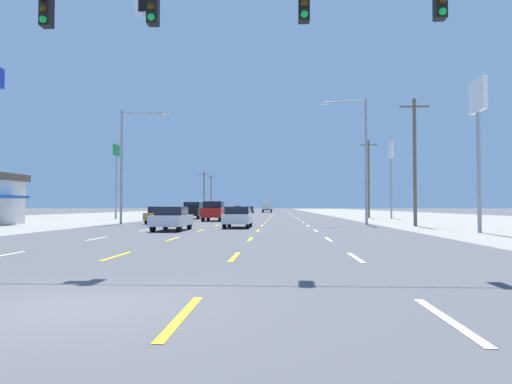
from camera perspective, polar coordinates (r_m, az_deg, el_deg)
name	(u,v)px	position (r m, az deg, el deg)	size (l,w,h in m)	color
ground_plane	(259,216)	(72.94, 0.41, -2.89)	(572.00, 572.00, 0.00)	#4C4C4F
lot_apron_left	(101,216)	(78.01, -18.09, -2.73)	(28.00, 440.00, 0.01)	gray
lot_apron_right	(423,216)	(76.04, 19.41, -2.75)	(28.00, 440.00, 0.01)	gray
lane_markings	(266,213)	(111.42, 1.24, -2.49)	(10.64, 227.60, 0.01)	white
signal_span_wire	(170,72)	(13.74, -10.32, 14.00)	(26.59, 0.52, 8.68)	brown
sedan_inner_left_nearest	(172,218)	(29.41, -10.04, -3.12)	(1.80, 4.50, 1.46)	silver
sedan_center_turn_near	(238,217)	(32.94, -2.18, -2.99)	(1.80, 4.50, 1.46)	white
sedan_far_left_mid	(161,215)	(41.52, -11.37, -2.70)	(1.80, 4.50, 1.46)	#B28C33
suv_inner_left_midfar	(214,211)	(48.25, -5.07, -2.26)	(1.98, 4.90, 1.98)	red
suv_far_left_far	(193,210)	(56.60, -7.51, -2.18)	(1.98, 4.90, 1.98)	black
sedan_inner_left_farther	(249,210)	(103.92, -0.79, -2.13)	(1.80, 4.50, 1.46)	#235B2D
box_truck_center_turn_farthest	(267,205)	(116.10, 1.35, -1.56)	(2.40, 7.20, 3.23)	navy
hatchback_far_left_distant_a	(238,209)	(117.36, -2.16, -2.07)	(1.72, 3.90, 1.54)	white
pole_sign_left_row_1	(116,165)	(58.72, -16.41, 3.11)	(0.24, 1.71, 8.78)	gray
pole_sign_right_row_0	(478,116)	(29.92, 25.09, 8.25)	(0.24, 2.02, 8.68)	gray
pole_sign_right_row_1	(391,162)	(60.62, 15.88, 3.50)	(0.24, 1.72, 9.35)	gray
streetlight_left_row_0	(126,158)	(41.29, -15.30, 3.97)	(4.06, 0.26, 9.56)	gray
streetlight_right_row_0	(362,152)	(39.87, 12.59, 4.65)	(3.74, 0.26, 10.30)	gray
utility_pole_right_row_0	(415,160)	(37.77, 18.50, 3.71)	(2.20, 0.26, 9.62)	brown
utility_pole_right_row_1	(369,177)	(63.10, 13.36, 1.71)	(2.20, 0.26, 10.04)	brown
utility_pole_left_row_2	(204,191)	(102.06, -6.27, 0.07)	(2.20, 0.26, 8.96)	brown
utility_pole_left_row_3	(211,193)	(130.17, -5.40, -0.08)	(2.20, 0.26, 10.02)	brown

